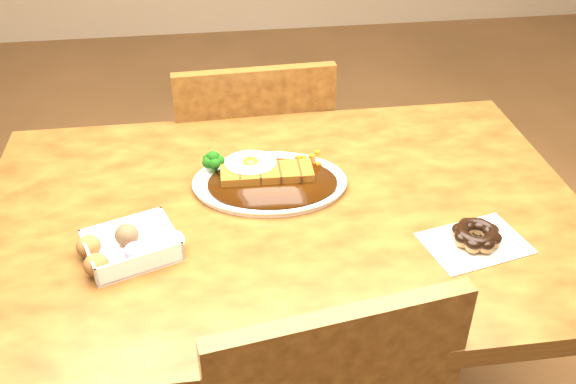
{
  "coord_description": "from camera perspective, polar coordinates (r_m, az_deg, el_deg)",
  "views": [
    {
      "loc": [
        -0.13,
        -1.02,
        1.5
      ],
      "look_at": [
        0.0,
        -0.03,
        0.81
      ],
      "focal_mm": 40.0,
      "sensor_mm": 36.0,
      "label": 1
    }
  ],
  "objects": [
    {
      "name": "table",
      "position": [
        1.33,
        -0.38,
        -4.95
      ],
      "size": [
        1.2,
        0.8,
        0.75
      ],
      "color": "#44220D",
      "rests_on": "ground"
    },
    {
      "name": "chair_far",
      "position": [
        1.86,
        -3.15,
        1.29
      ],
      "size": [
        0.44,
        0.44,
        0.87
      ],
      "rotation": [
        0.0,
        0.0,
        3.18
      ],
      "color": "#44220D",
      "rests_on": "ground"
    },
    {
      "name": "katsu_curry_plate",
      "position": [
        1.33,
        -1.88,
        1.2
      ],
      "size": [
        0.33,
        0.25,
        0.06
      ],
      "rotation": [
        0.0,
        0.0,
        -0.1
      ],
      "color": "white",
      "rests_on": "table"
    },
    {
      "name": "donut_box",
      "position": [
        1.18,
        -13.94,
        -4.7
      ],
      "size": [
        0.19,
        0.17,
        0.04
      ],
      "rotation": [
        0.0,
        0.0,
        0.34
      ],
      "color": "white",
      "rests_on": "table"
    },
    {
      "name": "pon_de_ring",
      "position": [
        1.22,
        16.39,
        -3.76
      ],
      "size": [
        0.21,
        0.17,
        0.04
      ],
      "rotation": [
        0.0,
        0.0,
        0.22
      ],
      "color": "silver",
      "rests_on": "table"
    }
  ]
}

